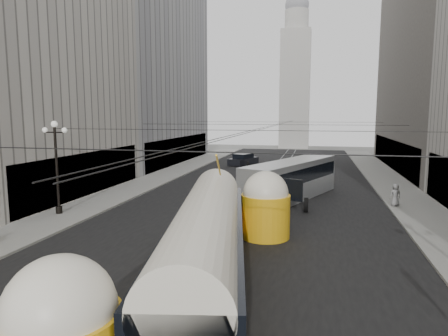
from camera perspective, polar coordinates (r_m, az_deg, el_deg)
The scene contains 14 objects.
road at distance 39.10m, azimuth 6.05°, elevation -2.62°, with size 20.00×85.00×0.02m, color black.
sidewalk_left at distance 45.41m, azimuth -8.60°, elevation -1.14°, with size 4.00×72.00×0.15m, color gray.
sidewalk_right at distance 42.90m, azimuth 22.78°, elevation -2.17°, with size 4.00×72.00×0.15m, color gray.
rail_left at distance 39.19m, azimuth 4.96°, elevation -2.58°, with size 0.12×85.00×0.04m, color gray.
rail_right at distance 39.02m, azimuth 7.14°, elevation -2.66°, with size 0.12×85.00×0.04m, color gray.
building_left_far at distance 59.53m, azimuth -11.89°, elevation 14.60°, with size 12.60×28.60×28.60m.
distant_tower at distance 86.20m, azimuth 10.16°, elevation 12.87°, with size 6.00×6.00×31.36m.
lamppost_left_mid at distance 29.47m, azimuth -22.82°, elevation 0.82°, with size 1.86×0.44×6.37m.
catenary at distance 37.48m, azimuth 6.17°, elevation 5.98°, with size 25.00×72.00×0.23m.
streetcar at distance 16.11m, azimuth -2.49°, elevation -10.64°, with size 5.64×17.32×3.86m.
city_bus at distance 33.18m, azimuth 9.64°, elevation -1.47°, with size 7.20×13.01×3.18m.
sedan_white_far at distance 47.57m, azimuth 11.67°, elevation -0.11°, with size 1.99×4.61×1.44m.
sedan_dark_far at distance 55.50m, azimuth 2.76°, elevation 1.19°, with size 3.74×5.38×1.57m.
pedestrian_sidewalk_right at distance 32.42m, azimuth 23.29°, elevation -3.54°, with size 0.83×0.51×1.70m, color gray.
Camera 1 is at (4.62, -5.70, 6.94)m, focal length 32.00 mm.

